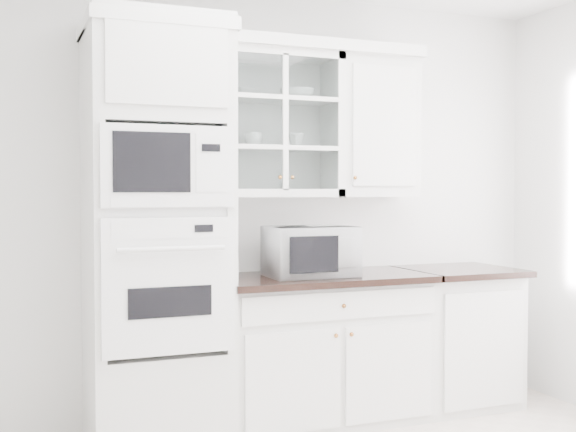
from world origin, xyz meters
name	(u,v)px	position (x,y,z in m)	size (l,w,h in m)	color
room_shell	(356,118)	(0.00, 0.43, 1.78)	(4.00, 3.50, 2.70)	white
oven_column	(157,233)	(-0.75, 1.42, 1.20)	(0.76, 0.68, 2.40)	silver
base_cabinet_run	(321,347)	(0.28, 1.45, 0.46)	(1.32, 0.67, 0.92)	silver
extra_base_cabinet	(456,335)	(1.28, 1.45, 0.46)	(0.72, 0.67, 0.92)	silver
upper_cabinet_glass	(275,125)	(0.03, 1.58, 1.85)	(0.80, 0.33, 0.90)	silver
upper_cabinet_solid	(372,128)	(0.71, 1.58, 1.85)	(0.55, 0.33, 0.90)	silver
crown_molding	(261,44)	(-0.07, 1.56, 2.33)	(2.14, 0.38, 0.07)	white
countertop_microwave	(310,251)	(0.18, 1.39, 1.07)	(0.52, 0.44, 0.30)	white
bowl_a	(243,93)	(-0.18, 1.59, 2.03)	(0.19, 0.19, 0.05)	white
bowl_b	(297,94)	(0.17, 1.58, 2.04)	(0.21, 0.21, 0.07)	white
cup_a	(253,140)	(-0.11, 1.59, 1.75)	(0.11, 0.11, 0.09)	white
cup_b	(296,140)	(0.17, 1.60, 1.76)	(0.10, 0.10, 0.09)	white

